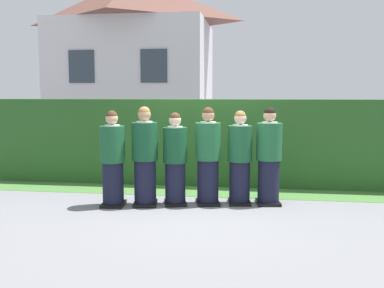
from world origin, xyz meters
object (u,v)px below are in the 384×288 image
at_px(student_front_row_1, 145,158).
at_px(student_front_row_4, 240,160).
at_px(student_front_row_2, 175,161).
at_px(student_front_row_3, 208,158).
at_px(student_front_row_5, 269,158).
at_px(student_front_row_0, 113,161).

relative_size(student_front_row_1, student_front_row_4, 1.05).
relative_size(student_front_row_1, student_front_row_2, 1.06).
relative_size(student_front_row_1, student_front_row_3, 1.01).
height_order(student_front_row_3, student_front_row_5, student_front_row_3).
bearing_deg(student_front_row_5, student_front_row_4, -174.50).
relative_size(student_front_row_0, student_front_row_1, 0.96).
bearing_deg(student_front_row_3, student_front_row_1, -167.50).
xyz_separation_m(student_front_row_2, student_front_row_3, (0.55, 0.12, 0.04)).
distance_m(student_front_row_0, student_front_row_3, 1.62).
bearing_deg(student_front_row_5, student_front_row_0, -169.31).
bearing_deg(student_front_row_5, student_front_row_1, -169.74).
relative_size(student_front_row_0, student_front_row_4, 1.00).
height_order(student_front_row_1, student_front_row_2, student_front_row_1).
distance_m(student_front_row_0, student_front_row_2, 1.06).
relative_size(student_front_row_0, student_front_row_5, 0.97).
bearing_deg(student_front_row_1, student_front_row_4, 11.72).
height_order(student_front_row_0, student_front_row_4, student_front_row_0).
relative_size(student_front_row_1, student_front_row_5, 1.01).
bearing_deg(student_front_row_0, student_front_row_1, 12.37).
xyz_separation_m(student_front_row_0, student_front_row_3, (1.59, 0.35, 0.03)).
bearing_deg(student_front_row_4, student_front_row_3, -169.82).
distance_m(student_front_row_0, student_front_row_5, 2.67).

